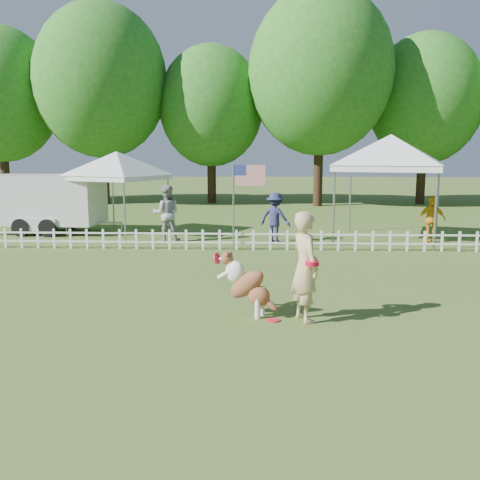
% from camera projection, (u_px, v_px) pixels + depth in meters
% --- Properties ---
extents(ground, '(120.00, 120.00, 0.00)m').
position_uv_depth(ground, '(259.00, 324.00, 8.92)').
color(ground, '#37581C').
rests_on(ground, ground).
extents(picket_fence, '(22.00, 0.08, 0.60)m').
position_uv_depth(picket_fence, '(262.00, 240.00, 15.78)').
color(picket_fence, white).
rests_on(picket_fence, ground).
extents(handler, '(0.67, 0.80, 1.87)m').
position_uv_depth(handler, '(305.00, 267.00, 8.97)').
color(handler, tan).
rests_on(handler, ground).
extents(dog, '(1.13, 0.76, 1.11)m').
position_uv_depth(dog, '(248.00, 284.00, 9.33)').
color(dog, brown).
rests_on(dog, ground).
extents(frisbee_on_turf, '(0.27, 0.27, 0.02)m').
position_uv_depth(frisbee_on_turf, '(274.00, 320.00, 9.10)').
color(frisbee_on_turf, red).
rests_on(frisbee_on_turf, ground).
extents(canopy_tent_left, '(3.62, 3.62, 2.85)m').
position_uv_depth(canopy_tent_left, '(118.00, 194.00, 18.84)').
color(canopy_tent_left, silver).
rests_on(canopy_tent_left, ground).
extents(canopy_tent_right, '(4.13, 4.13, 3.37)m').
position_uv_depth(canopy_tent_right, '(389.00, 189.00, 17.48)').
color(canopy_tent_right, silver).
rests_on(canopy_tent_right, ground).
extents(cargo_trailer, '(4.97, 2.42, 2.13)m').
position_uv_depth(cargo_trailer, '(46.00, 203.00, 19.22)').
color(cargo_trailer, silver).
rests_on(cargo_trailer, ground).
extents(flag_pole, '(0.99, 0.12, 2.56)m').
position_uv_depth(flag_pole, '(233.00, 207.00, 15.53)').
color(flag_pole, gray).
rests_on(flag_pole, ground).
extents(spectator_a, '(0.98, 0.82, 1.83)m').
position_uv_depth(spectator_a, '(166.00, 213.00, 17.29)').
color(spectator_a, '#99999E').
rests_on(spectator_a, ground).
extents(spectator_b, '(1.19, 0.99, 1.60)m').
position_uv_depth(spectator_b, '(275.00, 217.00, 17.18)').
color(spectator_b, '#25264F').
rests_on(spectator_b, ground).
extents(spectator_c, '(0.87, 0.36, 1.48)m').
position_uv_depth(spectator_c, '(432.00, 219.00, 17.13)').
color(spectator_c, '#F2A81C').
rests_on(spectator_c, ground).
extents(tree_far_left, '(6.60, 6.60, 11.00)m').
position_uv_depth(tree_far_left, '(1.00, 107.00, 30.43)').
color(tree_far_left, '#27611B').
rests_on(tree_far_left, ground).
extents(tree_left, '(7.40, 7.40, 12.00)m').
position_uv_depth(tree_left, '(101.00, 96.00, 29.58)').
color(tree_left, '#27611B').
rests_on(tree_left, ground).
extents(tree_center_left, '(6.00, 6.00, 9.80)m').
position_uv_depth(tree_center_left, '(211.00, 117.00, 30.48)').
color(tree_center_left, '#27611B').
rests_on(tree_center_left, ground).
extents(tree_center_right, '(7.60, 7.60, 12.60)m').
position_uv_depth(tree_center_right, '(320.00, 88.00, 28.50)').
color(tree_center_right, '#27611B').
rests_on(tree_center_right, ground).
extents(tree_right, '(6.20, 6.20, 10.40)m').
position_uv_depth(tree_right, '(425.00, 111.00, 29.89)').
color(tree_right, '#27611B').
rests_on(tree_right, ground).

